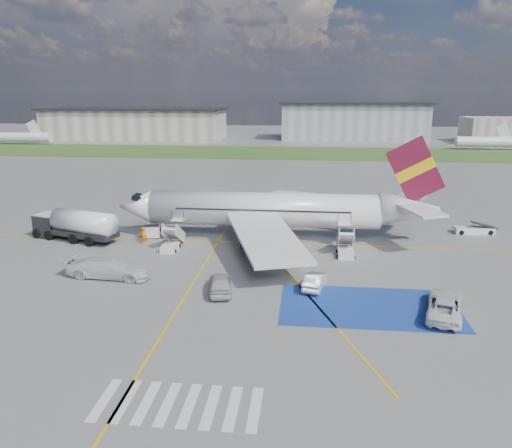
% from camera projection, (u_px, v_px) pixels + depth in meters
% --- Properties ---
extents(ground, '(400.00, 400.00, 0.00)m').
position_uv_depth(ground, '(250.00, 283.00, 44.34)').
color(ground, '#60605E').
rests_on(ground, ground).
extents(grass_strip, '(400.00, 30.00, 0.01)m').
position_uv_depth(grass_strip, '(290.00, 153.00, 135.55)').
color(grass_strip, '#2D4C1E').
rests_on(grass_strip, ground).
extents(taxiway_line_main, '(120.00, 0.20, 0.01)m').
position_uv_depth(taxiway_line_main, '(262.00, 243.00, 55.86)').
color(taxiway_line_main, gold).
rests_on(taxiway_line_main, ground).
extents(taxiway_line_cross, '(0.20, 60.00, 0.01)m').
position_uv_depth(taxiway_line_cross, '(163.00, 333.00, 35.23)').
color(taxiway_line_cross, gold).
rests_on(taxiway_line_cross, ground).
extents(taxiway_line_diag, '(20.71, 56.45, 0.01)m').
position_uv_depth(taxiway_line_diag, '(262.00, 243.00, 55.86)').
color(taxiway_line_diag, gold).
rests_on(taxiway_line_diag, ground).
extents(staging_box, '(14.00, 8.00, 0.01)m').
position_uv_depth(staging_box, '(369.00, 307.00, 39.49)').
color(staging_box, navy).
rests_on(staging_box, ground).
extents(crosswalk, '(9.00, 4.00, 0.01)m').
position_uv_depth(crosswalk, '(179.00, 404.00, 27.23)').
color(crosswalk, silver).
rests_on(crosswalk, ground).
extents(terminal_west, '(60.00, 22.00, 10.00)m').
position_uv_depth(terminal_west, '(136.00, 124.00, 173.36)').
color(terminal_west, gray).
rests_on(terminal_west, ground).
extents(terminal_centre, '(48.00, 18.00, 12.00)m').
position_uv_depth(terminal_centre, '(353.00, 122.00, 170.39)').
color(terminal_centre, gray).
rests_on(terminal_centre, ground).
extents(airliner, '(36.81, 32.95, 11.92)m').
position_uv_depth(airliner, '(277.00, 210.00, 56.74)').
color(airliner, silver).
rests_on(airliner, ground).
extents(airstairs_fwd, '(1.90, 5.20, 3.60)m').
position_uv_depth(airstairs_fwd, '(171.00, 244.00, 53.48)').
color(airstairs_fwd, silver).
rests_on(airstairs_fwd, ground).
extents(airstairs_aft, '(1.90, 5.20, 3.60)m').
position_uv_depth(airstairs_aft, '(345.00, 249.00, 51.63)').
color(airstairs_aft, silver).
rests_on(airstairs_aft, ground).
extents(fuel_tanker, '(10.72, 5.79, 3.55)m').
position_uv_depth(fuel_tanker, '(76.00, 227.00, 56.59)').
color(fuel_tanker, black).
rests_on(fuel_tanker, ground).
extents(gpu_cart, '(2.03, 1.52, 1.53)m').
position_uv_depth(gpu_cart, '(152.00, 232.00, 57.54)').
color(gpu_cart, silver).
rests_on(gpu_cart, ground).
extents(belt_loader, '(4.96, 2.13, 1.46)m').
position_uv_depth(belt_loader, '(474.00, 230.00, 59.56)').
color(belt_loader, silver).
rests_on(belt_loader, ground).
extents(car_silver_a, '(2.80, 5.10, 1.64)m').
position_uv_depth(car_silver_a, '(220.00, 283.00, 42.11)').
color(car_silver_a, '#A8AAAF').
rests_on(car_silver_a, ground).
extents(car_silver_b, '(2.31, 4.37, 1.37)m').
position_uv_depth(car_silver_b, '(315.00, 281.00, 43.03)').
color(car_silver_b, '#A9ABB0').
rests_on(car_silver_b, ground).
extents(van_white_a, '(3.77, 5.79, 2.00)m').
position_uv_depth(van_white_a, '(445.00, 302.00, 37.98)').
color(van_white_a, silver).
rests_on(van_white_a, ground).
extents(van_white_b, '(6.08, 2.87, 2.31)m').
position_uv_depth(van_white_b, '(108.00, 265.00, 45.39)').
color(van_white_b, silver).
rests_on(van_white_b, ground).
extents(crew_fwd, '(0.78, 0.73, 1.80)m').
position_uv_depth(crew_fwd, '(145.00, 236.00, 55.41)').
color(crew_fwd, orange).
rests_on(crew_fwd, ground).
extents(crew_nose, '(0.98, 1.02, 1.65)m').
position_uv_depth(crew_nose, '(142.00, 234.00, 56.35)').
color(crew_nose, orange).
rests_on(crew_nose, ground).
extents(crew_aft, '(0.82, 1.11, 1.74)m').
position_uv_depth(crew_aft, '(299.00, 244.00, 52.47)').
color(crew_aft, orange).
rests_on(crew_aft, ground).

